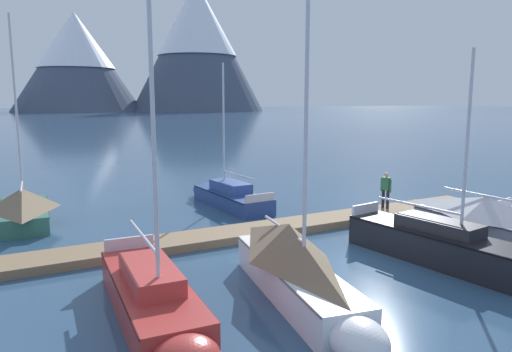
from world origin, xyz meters
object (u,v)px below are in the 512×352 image
sailboat_far_berth (450,248)px  sailboat_mid_dock_starboard (228,195)px  sailboat_outer_slip (498,223)px  person_on_dock (386,188)px  sailboat_second_berth (154,299)px  sailboat_mid_dock_port (296,266)px  sailboat_nearest_berth (23,206)px

sailboat_far_berth → sailboat_mid_dock_starboard: bearing=106.1°
sailboat_outer_slip → person_on_dock: bearing=97.9°
sailboat_second_berth → sailboat_mid_dock_starboard: (6.19, 11.34, -0.06)m
sailboat_mid_dock_port → sailboat_far_berth: 5.78m
sailboat_nearest_berth → sailboat_second_berth: size_ratio=1.09×
sailboat_outer_slip → person_on_dock: 5.51m
sailboat_far_berth → sailboat_nearest_berth: bearing=137.2°
sailboat_mid_dock_port → person_on_dock: bearing=38.6°
sailboat_second_berth → sailboat_mid_dock_port: (3.73, -0.31, 0.37)m
sailboat_far_berth → sailboat_outer_slip: sailboat_far_berth is taller
sailboat_mid_dock_starboard → sailboat_outer_slip: (6.76, -10.34, 0.30)m
sailboat_mid_dock_port → sailboat_outer_slip: 9.32m
sailboat_far_berth → person_on_dock: 7.06m
sailboat_mid_dock_port → sailboat_nearest_berth: bearing=119.9°
sailboat_mid_dock_port → sailboat_far_berth: bearing=2.6°
sailboat_mid_dock_starboard → sailboat_nearest_berth: bearing=177.9°
sailboat_mid_dock_port → sailboat_outer_slip: size_ratio=1.18×
sailboat_second_berth → sailboat_outer_slip: (12.96, 1.01, 0.24)m
sailboat_mid_dock_port → sailboat_mid_dock_starboard: bearing=78.1°
sailboat_nearest_berth → sailboat_mid_dock_port: sailboat_nearest_berth is taller
sailboat_mid_dock_starboard → person_on_dock: bearing=-39.2°
sailboat_mid_dock_starboard → sailboat_far_berth: (3.30, -11.39, 0.12)m
sailboat_second_berth → sailboat_mid_dock_port: size_ratio=0.95×
sailboat_mid_dock_starboard → sailboat_far_berth: sailboat_mid_dock_starboard is taller
sailboat_second_berth → sailboat_mid_dock_port: bearing=-4.7°
sailboat_far_berth → sailboat_mid_dock_port: bearing=-177.4°
sailboat_nearest_berth → person_on_dock: bearing=-18.8°
sailboat_nearest_berth → sailboat_outer_slip: 19.34m
person_on_dock → sailboat_second_berth: bearing=-152.2°
sailboat_outer_slip → person_on_dock: (-0.76, 5.44, 0.45)m
sailboat_mid_dock_starboard → sailboat_mid_dock_port: bearing=-101.9°
sailboat_mid_dock_starboard → sailboat_second_berth: bearing=-118.6°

